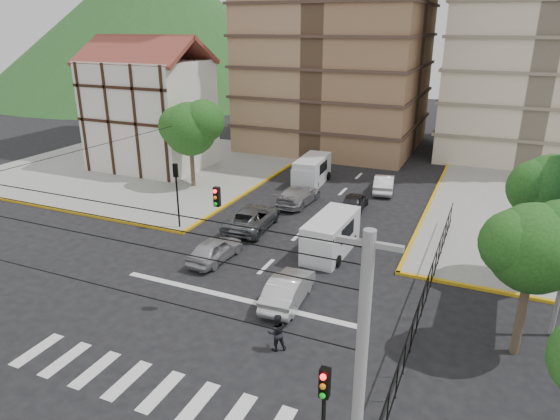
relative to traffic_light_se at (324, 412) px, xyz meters
The scene contains 23 objects.
ground 11.46m from the traffic_light_se, 135.00° to the left, with size 160.00×160.00×0.00m, color black.
sidewalk_nw 39.43m from the traffic_light_se, 135.00° to the left, with size 26.00×26.00×0.15m, color gray.
crosswalk_stripes 8.59m from the traffic_light_se, 167.01° to the left, with size 12.00×2.40×0.01m, color silver.
stop_line 12.31m from the traffic_light_se, 130.91° to the left, with size 13.00×0.40×0.01m, color silver.
tudor_building 38.67m from the traffic_light_se, 133.95° to the left, with size 10.80×8.05×12.23m.
distant_hill 100.57m from the traffic_light_se, 128.91° to the left, with size 70.00×70.00×28.00m, color #29521B.
park_fence 12.74m from the traffic_light_se, 84.43° to the left, with size 0.10×22.50×1.66m, color black, non-canonical shape.
tree_park_a 11.30m from the traffic_light_se, 61.72° to the left, with size 4.41×3.60×6.83m.
tree_park_c 18.09m from the traffic_light_se, 69.50° to the left, with size 4.65×3.80×7.25m.
tree_tudor 30.98m from the traffic_light_se, 129.60° to the left, with size 5.39×4.40×7.43m.
traffic_light_se is the anchor object (origin of this frame).
traffic_light_nw 22.06m from the traffic_light_se, 135.00° to the left, with size 0.28×0.22×4.40m.
traffic_light_hanging 10.09m from the traffic_light_se, 143.53° to the left, with size 18.00×9.12×0.92m.
utility_pole_se 2.37m from the traffic_light_se, 45.00° to the right, with size 1.40×0.28×9.00m.
van_right_lane 16.69m from the traffic_light_se, 107.61° to the left, with size 2.22×5.23×2.32m.
van_left_lane 30.77m from the traffic_light_se, 110.93° to the left, with size 2.26×5.21×2.31m.
car_silver_front_left 16.64m from the traffic_light_se, 131.37° to the left, with size 1.66×4.12×1.40m, color #B8B8BD.
car_white_front_right 11.26m from the traffic_light_se, 117.79° to the left, with size 1.56×4.48×1.48m, color silver.
car_grey_mid_left 20.99m from the traffic_light_se, 122.16° to the left, with size 2.54×5.50×1.53m, color slate.
car_silver_rear_left 25.61m from the traffic_light_se, 113.25° to the left, with size 2.05×5.04×1.46m, color #A9A9AE.
car_darkgrey_mid_right 24.77m from the traffic_light_se, 103.51° to the left, with size 1.57×3.90×1.33m, color #252527.
car_white_rear_right 29.59m from the traffic_light_se, 99.17° to the left, with size 1.55×4.44×1.46m, color white.
pedestrian_crosswalk 7.57m from the traffic_light_se, 124.29° to the left, with size 0.81×0.63×1.67m, color black.
Camera 1 is at (11.05, -18.15, 12.99)m, focal length 32.00 mm.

